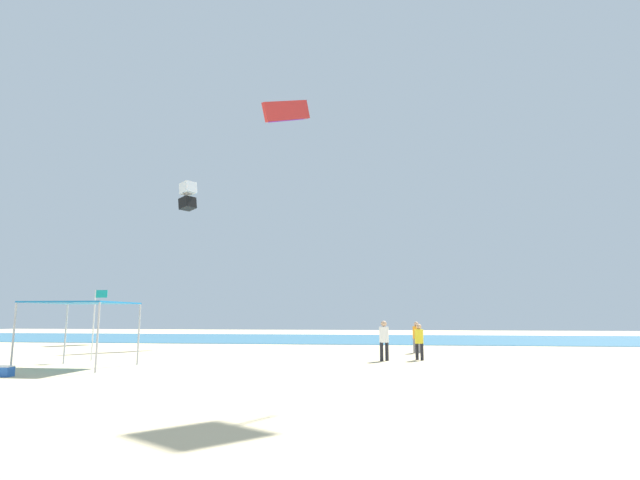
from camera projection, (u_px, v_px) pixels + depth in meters
ground at (299, 376)px, 17.16m from camera, size 110.00×110.00×0.10m
ocean_strip at (353, 339)px, 44.09m from camera, size 110.00×18.65×0.03m
canopy_tent at (82, 305)px, 19.85m from camera, size 3.37×3.11×2.55m
person_near_tent at (419, 339)px, 23.03m from camera, size 0.39×0.39×1.63m
person_leftmost at (384, 337)px, 22.69m from camera, size 0.42×0.42×1.78m
person_central at (416, 334)px, 27.48m from camera, size 0.40×0.40×1.69m
banner_flag at (96, 317)px, 23.05m from camera, size 0.61×0.06×3.18m
cooler_box at (4, 371)px, 16.72m from camera, size 0.57×0.37×0.35m
kite_parafoil_red at (287, 111)px, 42.94m from camera, size 3.37×4.71×3.32m
kite_box_white at (188, 196)px, 43.73m from camera, size 1.63×1.58×2.48m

